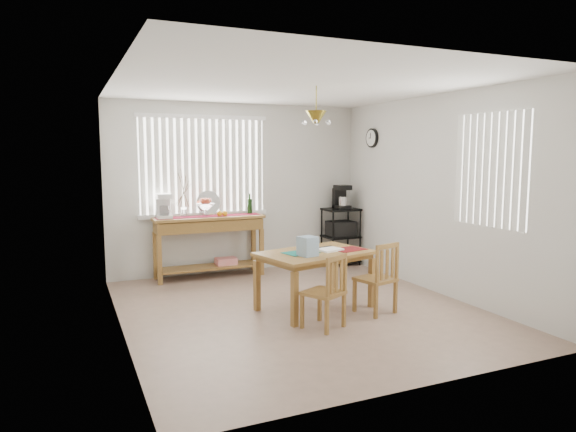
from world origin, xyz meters
name	(u,v)px	position (x,y,z in m)	size (l,w,h in m)	color
ground	(299,310)	(0.00, 0.00, -0.01)	(4.00, 4.50, 0.01)	gray
room_shell	(299,166)	(0.00, 0.02, 1.69)	(4.20, 4.70, 2.70)	silver
sideboard	(210,231)	(-0.54, 2.00, 0.69)	(1.63, 0.46, 0.92)	olive
sideboard_items	(190,207)	(-0.82, 2.02, 1.06)	(1.55, 0.39, 0.70)	maroon
wire_cart	(341,231)	(1.68, 1.99, 0.57)	(0.55, 0.44, 0.94)	black
cart_items	(341,198)	(1.68, 2.00, 1.12)	(0.22, 0.27, 0.39)	black
dining_table	(315,258)	(0.19, -0.05, 0.61)	(1.45, 1.11, 0.69)	olive
table_items	(313,247)	(0.09, -0.19, 0.77)	(1.06, 0.48, 0.22)	#136B62
chair_left	(326,292)	(-0.02, -0.72, 0.39)	(0.50, 0.50, 0.80)	olive
chair_right	(378,279)	(0.77, -0.50, 0.41)	(0.47, 0.47, 0.83)	olive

